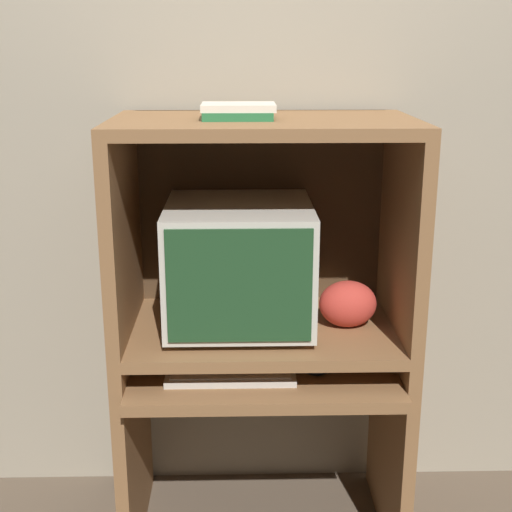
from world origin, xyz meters
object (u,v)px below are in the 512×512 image
at_px(snack_bag, 348,304).
at_px(keyboard, 231,375).
at_px(crt_monitor, 239,264).
at_px(book_stack, 238,111).
at_px(mouse, 317,370).

bearing_deg(snack_bag, keyboard, -158.73).
height_order(crt_monitor, book_stack, book_stack).
bearing_deg(snack_bag, crt_monitor, 175.94).
height_order(mouse, snack_bag, snack_bag).
distance_m(keyboard, snack_bag, 0.43).
relative_size(crt_monitor, keyboard, 1.19).
height_order(mouse, book_stack, book_stack).
bearing_deg(book_stack, snack_bag, 1.33).
height_order(crt_monitor, snack_bag, crt_monitor).
distance_m(crt_monitor, keyboard, 0.34).
xyz_separation_m(crt_monitor, keyboard, (-0.03, -0.17, -0.30)).
distance_m(keyboard, mouse, 0.26).
bearing_deg(crt_monitor, keyboard, -99.59).
relative_size(keyboard, book_stack, 1.83).
bearing_deg(keyboard, crt_monitor, 80.41).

